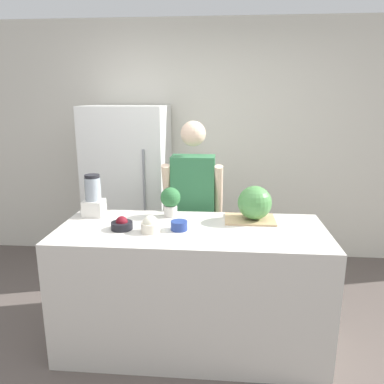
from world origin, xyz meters
name	(u,v)px	position (x,y,z in m)	size (l,w,h in m)	color
ground_plane	(187,379)	(0.00, 0.00, 0.00)	(14.00, 14.00, 0.00)	#564C47
wall_back	(205,143)	(0.00, 2.11, 1.30)	(8.00, 0.06, 2.60)	silver
counter_island	(192,287)	(0.00, 0.39, 0.45)	(1.87, 0.78, 0.91)	beige
refrigerator	(130,189)	(-0.76, 1.69, 0.86)	(0.80, 0.76, 1.71)	white
person	(193,212)	(-0.04, 1.02, 0.83)	(0.50, 0.26, 1.61)	#333338
cutting_board	(250,219)	(0.42, 0.60, 0.91)	(0.37, 0.27, 0.01)	tan
watermelon	(255,203)	(0.45, 0.59, 1.04)	(0.25, 0.25, 0.25)	#4C8C47
bowl_cherries	(122,224)	(-0.48, 0.33, 0.94)	(0.15, 0.15, 0.09)	black
bowl_cream	(150,225)	(-0.27, 0.29, 0.96)	(0.13, 0.13, 0.12)	beige
bowl_small_blue	(179,226)	(-0.08, 0.34, 0.94)	(0.11, 0.11, 0.06)	navy
blender	(93,198)	(-0.77, 0.62, 1.05)	(0.15, 0.15, 0.32)	silver
potted_plant	(171,200)	(-0.18, 0.65, 1.04)	(0.15, 0.15, 0.23)	beige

